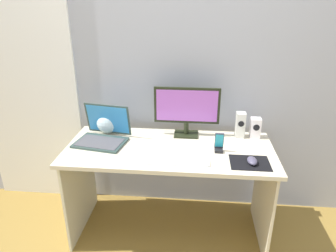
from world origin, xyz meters
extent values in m
plane|color=olive|center=(0.00, 0.00, 0.00)|extent=(8.00, 8.00, 0.00)
cube|color=#A0A5B2|center=(0.00, 0.42, 1.25)|extent=(6.00, 0.04, 2.50)
cube|color=white|center=(-1.19, 0.39, 1.01)|extent=(0.82, 0.02, 2.02)
cube|color=beige|center=(0.00, 0.00, 0.70)|extent=(1.45, 0.64, 0.03)
cube|color=beige|center=(-0.68, 0.00, 0.34)|extent=(0.02, 0.60, 0.69)
cube|color=beige|center=(0.68, 0.00, 0.34)|extent=(0.02, 0.60, 0.69)
cube|color=black|center=(0.11, 0.22, 0.72)|extent=(0.18, 0.14, 0.01)
cylinder|color=black|center=(0.11, 0.22, 0.77)|extent=(0.04, 0.04, 0.09)
cube|color=black|center=(0.11, 0.22, 0.95)|extent=(0.48, 0.02, 0.27)
cube|color=#A559BF|center=(0.11, 0.21, 0.95)|extent=(0.45, 0.00, 0.24)
cube|color=white|center=(0.62, 0.23, 0.79)|extent=(0.07, 0.07, 0.15)
cylinder|color=black|center=(0.62, 0.19, 0.81)|extent=(0.05, 0.00, 0.05)
cube|color=silver|center=(0.51, 0.23, 0.81)|extent=(0.07, 0.07, 0.19)
cylinder|color=black|center=(0.51, 0.19, 0.84)|extent=(0.04, 0.00, 0.04)
cube|color=#2F423E|center=(-0.50, 0.02, 0.73)|extent=(0.38, 0.30, 0.02)
cube|color=#47474C|center=(-0.50, 0.01, 0.73)|extent=(0.34, 0.24, 0.00)
cube|color=#2F423E|center=(-0.47, 0.16, 0.85)|extent=(0.35, 0.11, 0.24)
cube|color=#338CD8|center=(-0.47, 0.15, 0.85)|extent=(0.32, 0.09, 0.21)
sphere|color=silver|center=(-0.49, 0.22, 0.80)|extent=(0.18, 0.18, 0.18)
cube|color=white|center=(0.06, -0.19, 0.72)|extent=(0.43, 0.13, 0.01)
cube|color=black|center=(0.53, -0.17, 0.72)|extent=(0.25, 0.20, 0.00)
ellipsoid|color=#4A465D|center=(0.54, -0.17, 0.74)|extent=(0.07, 0.10, 0.04)
cube|color=black|center=(0.34, -0.03, 0.73)|extent=(0.06, 0.05, 0.02)
cube|color=#373848|center=(0.34, -0.02, 0.80)|extent=(0.06, 0.03, 0.12)
cube|color=#26A5BF|center=(0.34, -0.02, 0.80)|extent=(0.05, 0.02, 0.10)
camera|label=1|loc=(0.17, -1.92, 1.69)|focal=33.00mm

